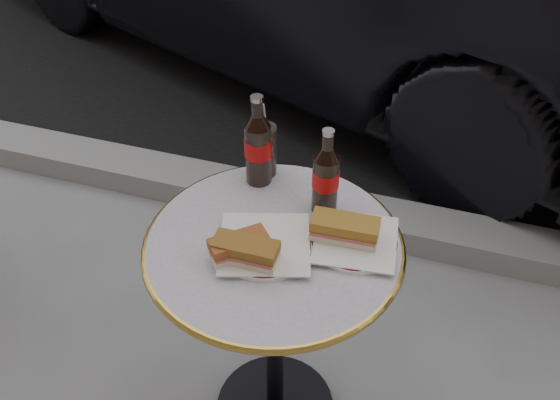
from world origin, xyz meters
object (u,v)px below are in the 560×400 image
(cola_bottle_left, at_px, (258,140))
(cola_glass, at_px, (263,150))
(bistro_table, at_px, (274,337))
(plate_right, at_px, (355,242))
(cola_bottle_right, at_px, (326,172))
(plate_left, at_px, (265,246))

(cola_bottle_left, distance_m, cola_glass, 0.06)
(bistro_table, relative_size, plate_right, 3.66)
(bistro_table, xyz_separation_m, plate_right, (0.19, 0.05, 0.37))
(cola_bottle_left, distance_m, cola_bottle_right, 0.20)
(plate_right, relative_size, cola_glass, 1.38)
(plate_right, bearing_deg, cola_bottle_right, 136.12)
(plate_right, height_order, cola_glass, cola_glass)
(plate_left, distance_m, cola_bottle_left, 0.28)
(plate_left, relative_size, cola_bottle_left, 0.86)
(plate_left, relative_size, cola_bottle_right, 0.92)
(bistro_table, xyz_separation_m, cola_bottle_right, (0.08, 0.15, 0.48))
(plate_left, xyz_separation_m, cola_bottle_left, (-0.10, 0.24, 0.12))
(plate_right, xyz_separation_m, cola_bottle_left, (-0.29, 0.16, 0.12))
(bistro_table, height_order, plate_right, plate_right)
(bistro_table, xyz_separation_m, cola_bottle_left, (-0.11, 0.21, 0.49))
(bistro_table, height_order, cola_bottle_right, cola_bottle_right)
(plate_right, bearing_deg, plate_left, -158.85)
(cola_bottle_right, bearing_deg, bistro_table, -119.65)
(bistro_table, relative_size, plate_left, 3.34)
(plate_right, xyz_separation_m, cola_bottle_right, (-0.10, 0.10, 0.11))
(cola_bottle_right, bearing_deg, cola_bottle_left, 162.14)
(plate_left, bearing_deg, plate_right, 21.15)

